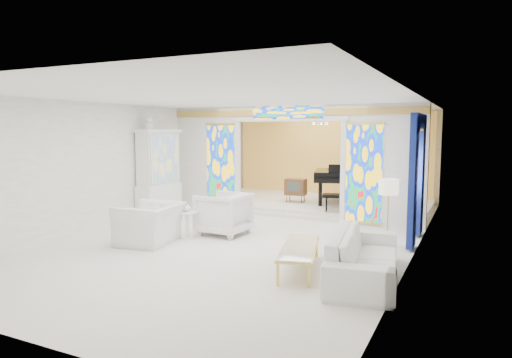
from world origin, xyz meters
The scene contains 24 objects.
floor centered at (0.00, 0.00, 0.00)m, with size 12.00×12.00×0.00m, color white.
ceiling centered at (0.00, 0.00, 3.00)m, with size 7.00×12.00×0.02m, color white.
wall_back centered at (0.00, 6.00, 1.50)m, with size 7.00×0.02×3.00m, color white.
wall_front centered at (0.00, -6.00, 1.50)m, with size 7.00×0.02×3.00m, color white.
wall_left centered at (-3.50, 0.00, 1.50)m, with size 0.02×12.00×3.00m, color white.
wall_right centered at (3.50, 0.00, 1.50)m, with size 0.02×12.00×3.00m, color white.
partition_wall centered at (0.00, 2.00, 1.65)m, with size 7.00×0.22×3.00m.
stained_glass_left centered at (-2.03, 1.89, 1.30)m, with size 0.90×0.04×2.40m, color gold.
stained_glass_right centered at (2.03, 1.89, 1.30)m, with size 0.90×0.04×2.40m, color gold.
stained_glass_transom centered at (0.00, 1.89, 2.82)m, with size 2.00×0.04×0.34m, color gold.
alcove_platform centered at (0.00, 4.10, 0.09)m, with size 6.80×3.80×0.18m, color white.
gold_curtain_back centered at (0.00, 5.88, 1.50)m, with size 6.70×0.10×2.90m, color #FCBE57.
chandelier centered at (0.20, 4.00, 2.55)m, with size 0.48×0.48×0.30m, color gold.
blue_drapes centered at (3.40, 0.70, 1.58)m, with size 0.14×1.85×2.65m.
china_cabinet centered at (-3.22, 0.60, 1.17)m, with size 0.56×1.46×2.72m.
armchair_left centered at (-1.59, -1.80, 0.41)m, with size 1.27×1.11×0.83m, color silver.
armchair_right centered at (-0.61, -0.43, 0.48)m, with size 1.02×1.05×0.95m, color white.
sofa centered at (2.95, -2.14, 0.38)m, with size 2.57×1.01×0.75m, color white.
side_table centered at (-1.15, -1.09, 0.39)m, with size 0.61×0.61×0.59m.
vase centered at (-1.15, -1.09, 0.69)m, with size 0.18×0.18×0.18m, color white.
coffee_table centered at (1.87, -2.18, 0.38)m, with size 1.02×1.94×0.41m.
floor_lamp centered at (3.07, -0.77, 1.26)m, with size 0.43×0.43×1.48m.
grand_piano centered at (1.00, 4.25, 0.99)m, with size 2.14×3.28×1.20m.
tv_console centered at (-0.41, 3.61, 0.64)m, with size 0.63×0.45×0.70m.
Camera 1 is at (4.49, -9.29, 2.38)m, focal length 32.00 mm.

